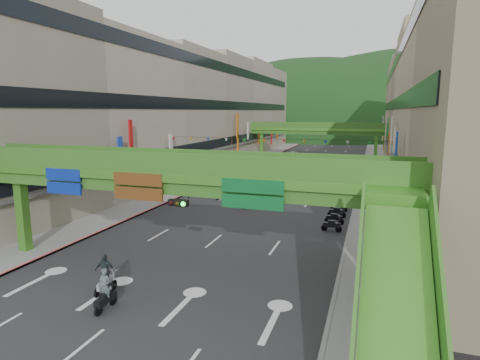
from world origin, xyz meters
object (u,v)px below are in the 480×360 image
object	(u,v)px
scooter_rider_near	(105,291)
pedestrian_red	(379,269)
car_yellow	(342,159)
car_silver	(293,155)
overpass_near	(182,188)
scooter_rider_mid	(245,198)

from	to	relation	value
scooter_rider_near	pedestrian_red	world-z (taller)	scooter_rider_near
car_yellow	car_silver	bearing A→B (deg)	164.28
scooter_rider_near	car_silver	bearing A→B (deg)	93.26
overpass_near	car_silver	xyz separation A→B (m)	(-5.58, 60.03, -4.59)
scooter_rider_mid	car_yellow	size ratio (longest dim) A/B	0.47
car_silver	car_yellow	distance (m)	10.99
car_silver	car_yellow	world-z (taller)	car_yellow
overpass_near	pedestrian_red	xyz separation A→B (m)	(10.28, 2.62, -4.28)
overpass_near	scooter_rider_mid	distance (m)	17.65
scooter_rider_near	scooter_rider_mid	size ratio (longest dim) A/B	1.10
scooter_rider_mid	car_silver	size ratio (longest dim) A/B	0.50
overpass_near	scooter_rider_mid	size ratio (longest dim) A/B	15.07
overpass_near	scooter_rider_near	world-z (taller)	overpass_near
overpass_near	car_yellow	xyz separation A→B (m)	(4.35, 55.30, -4.53)
scooter_rider_mid	car_silver	bearing A→B (deg)	94.96
scooter_rider_near	pedestrian_red	distance (m)	14.05
overpass_near	scooter_rider_near	bearing A→B (deg)	-113.58
pedestrian_red	car_silver	bearing A→B (deg)	77.92
car_silver	pedestrian_red	bearing A→B (deg)	-66.06
scooter_rider_mid	scooter_rider_near	bearing A→B (deg)	-90.18
car_yellow	scooter_rider_near	bearing A→B (deg)	-86.23
overpass_near	pedestrian_red	distance (m)	11.43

